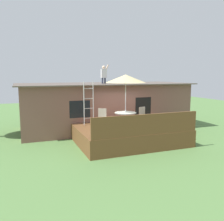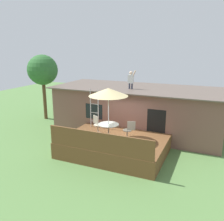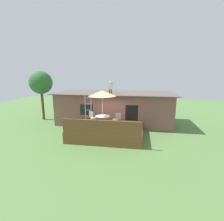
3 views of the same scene
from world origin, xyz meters
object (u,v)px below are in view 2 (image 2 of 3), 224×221
object	(u,v)px
person_figure	(131,79)
step_ladder	(94,108)
patio_umbrella	(108,92)
backyard_tree	(43,70)
patio_chair_right	(129,130)
patio_table	(108,127)
patio_chair_left	(97,125)

from	to	relation	value
person_figure	step_ladder	bearing A→B (deg)	-127.95
patio_umbrella	backyard_tree	size ratio (longest dim) A/B	0.54
patio_chair_right	backyard_tree	world-z (taller)	backyard_tree
person_figure	backyard_tree	distance (m)	6.94
patio_umbrella	step_ladder	distance (m)	2.31
patio_table	patio_chair_right	size ratio (longest dim) A/B	1.13
person_figure	backyard_tree	world-z (taller)	backyard_tree
patio_table	person_figure	size ratio (longest dim) A/B	0.94
patio_umbrella	person_figure	xyz separation A→B (m)	(0.02, 3.18, 0.27)
patio_table	backyard_tree	size ratio (longest dim) A/B	0.22
patio_chair_left	patio_umbrella	bearing A→B (deg)	0.00
step_ladder	patio_chair_right	xyz separation A→B (m)	(2.40, -0.98, -0.64)
patio_table	patio_umbrella	world-z (taller)	patio_umbrella
person_figure	patio_chair_left	bearing A→B (deg)	-108.36
person_figure	patio_chair_right	xyz separation A→B (m)	(0.93, -2.87, -2.16)
backyard_tree	step_ladder	bearing A→B (deg)	-24.13
patio_chair_left	step_ladder	bearing A→B (deg)	153.59
step_ladder	patio_chair_left	bearing A→B (deg)	-54.67
step_ladder	patio_chair_left	world-z (taller)	step_ladder
patio_chair_right	backyard_tree	size ratio (longest dim) A/B	0.19
patio_table	patio_chair_left	distance (m)	1.00
patio_chair_left	patio_chair_right	world-z (taller)	same
patio_umbrella	patio_chair_right	xyz separation A→B (m)	(0.95, 0.30, -1.89)
step_ladder	patio_chair_left	size ratio (longest dim) A/B	2.39
patio_umbrella	patio_table	bearing A→B (deg)	-90.00
patio_chair_left	patio_chair_right	distance (m)	1.83
patio_table	step_ladder	size ratio (longest dim) A/B	0.47
patio_umbrella	patio_chair_right	world-z (taller)	patio_umbrella
patio_table	patio_umbrella	distance (m)	1.76
patio_umbrella	patio_chair_left	world-z (taller)	patio_umbrella
person_figure	patio_chair_left	distance (m)	3.58
patio_table	step_ladder	xyz separation A→B (m)	(-1.45, 1.28, 0.51)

